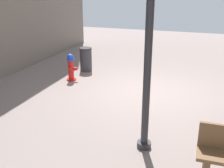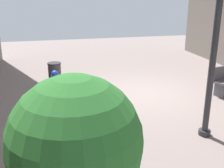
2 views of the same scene
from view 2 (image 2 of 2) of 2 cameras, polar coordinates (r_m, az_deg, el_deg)
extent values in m
plane|color=gray|center=(9.21, 5.42, -2.03)|extent=(23.40, 23.40, 0.00)
cylinder|color=red|center=(8.95, -11.32, -2.75)|extent=(0.32, 0.32, 0.05)
cylinder|color=red|center=(8.84, -11.46, -0.67)|extent=(0.19, 0.19, 0.64)
cylinder|color=blue|center=(8.73, -11.60, 1.49)|extent=(0.23, 0.23, 0.06)
sphere|color=blue|center=(8.71, -11.64, 2.05)|extent=(0.22, 0.22, 0.22)
cylinder|color=red|center=(8.94, -11.76, 0.05)|extent=(0.12, 0.15, 0.08)
cylinder|color=red|center=(8.69, -11.21, -0.46)|extent=(0.12, 0.15, 0.08)
cylinder|color=red|center=(8.87, -10.53, -0.30)|extent=(0.16, 0.14, 0.11)
cube|color=#4C4C51|center=(9.47, 21.24, -1.20)|extent=(0.19, 0.41, 0.45)
sphere|color=#2D722D|center=(2.59, -7.54, -11.52)|extent=(1.24, 1.24, 1.24)
cylinder|color=#2D2D33|center=(6.97, 18.42, -9.37)|extent=(0.28, 0.28, 0.12)
cylinder|color=#2D2D33|center=(6.37, 20.02, 5.12)|extent=(0.14, 0.14, 3.47)
cylinder|color=#38383D|center=(9.93, -11.63, 1.72)|extent=(0.44, 0.44, 0.84)
cylinder|color=#2C2C30|center=(9.81, -11.79, 4.17)|extent=(0.46, 0.46, 0.04)
camera|label=1|loc=(4.48, 71.20, 4.73)|focal=44.31mm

